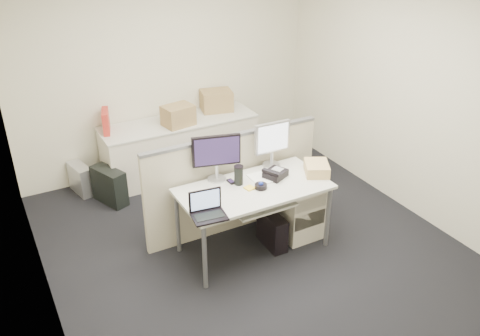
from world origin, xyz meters
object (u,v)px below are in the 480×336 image
desk (254,193)px  laptop (209,207)px  desk_phone (275,174)px  monitor_main (216,158)px

desk → laptop: 0.70m
desk → desk_phone: bearing=14.9°
monitor_main → laptop: (-0.37, -0.60, -0.13)m
desk_phone → laptop: bearing=176.3°
desk → laptop: size_ratio=4.94×
desk → monitor_main: (-0.25, 0.32, 0.31)m
desk → monitor_main: bearing=128.0°
monitor_main → desk_phone: monitor_main is taller
desk → desk_phone: size_ratio=6.67×
laptop → desk_phone: laptop is taller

